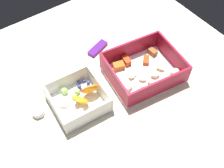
% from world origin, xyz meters
% --- Properties ---
extents(table_surface, '(0.80, 0.80, 0.02)m').
position_xyz_m(table_surface, '(0.00, 0.00, 0.01)').
color(table_surface, beige).
rests_on(table_surface, ground).
extents(pasta_container, '(0.22, 0.19, 0.06)m').
position_xyz_m(pasta_container, '(0.08, -0.02, 0.04)').
color(pasta_container, white).
rests_on(pasta_container, table_surface).
extents(fruit_bowl, '(0.14, 0.14, 0.06)m').
position_xyz_m(fruit_bowl, '(-0.11, 0.01, 0.04)').
color(fruit_bowl, white).
rests_on(fruit_bowl, table_surface).
extents(candy_bar, '(0.07, 0.04, 0.01)m').
position_xyz_m(candy_bar, '(0.04, 0.14, 0.03)').
color(candy_bar, '#51197A').
rests_on(candy_bar, table_surface).
extents(paper_cup_liner, '(0.03, 0.03, 0.02)m').
position_xyz_m(paper_cup_liner, '(-0.22, 0.04, 0.03)').
color(paper_cup_liner, white).
rests_on(paper_cup_liner, table_surface).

